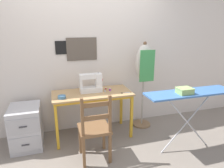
{
  "coord_description": "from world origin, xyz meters",
  "views": [
    {
      "loc": [
        -0.55,
        -2.63,
        1.74
      ],
      "look_at": [
        0.32,
        0.26,
        0.86
      ],
      "focal_mm": 32.0,
      "sensor_mm": 36.0,
      "label": 1
    }
  ],
  "objects_px": {
    "fabric_bowl": "(62,97)",
    "thread_spool_mid_table": "(106,89)",
    "scissors": "(124,93)",
    "wooden_chair": "(95,129)",
    "thread_spool_near_machine": "(105,91)",
    "thread_spool_far_edge": "(110,90)",
    "filing_cabinet": "(26,127)",
    "dress_form": "(144,68)",
    "sewing_machine": "(92,83)",
    "ironing_board": "(190,95)",
    "storage_box": "(185,91)"
  },
  "relations": [
    {
      "from": "thread_spool_far_edge",
      "to": "filing_cabinet",
      "type": "distance_m",
      "value": 1.37
    },
    {
      "from": "thread_spool_near_machine",
      "to": "wooden_chair",
      "type": "xyz_separation_m",
      "value": [
        -0.3,
        -0.6,
        -0.31
      ]
    },
    {
      "from": "fabric_bowl",
      "to": "thread_spool_near_machine",
      "type": "height_order",
      "value": "fabric_bowl"
    },
    {
      "from": "scissors",
      "to": "dress_form",
      "type": "distance_m",
      "value": 0.6
    },
    {
      "from": "filing_cabinet",
      "to": "dress_form",
      "type": "distance_m",
      "value": 2.06
    },
    {
      "from": "sewing_machine",
      "to": "thread_spool_far_edge",
      "type": "bearing_deg",
      "value": -7.32
    },
    {
      "from": "fabric_bowl",
      "to": "dress_form",
      "type": "bearing_deg",
      "value": 9.26
    },
    {
      "from": "filing_cabinet",
      "to": "ironing_board",
      "type": "height_order",
      "value": "ironing_board"
    },
    {
      "from": "thread_spool_near_machine",
      "to": "wooden_chair",
      "type": "height_order",
      "value": "wooden_chair"
    },
    {
      "from": "filing_cabinet",
      "to": "thread_spool_far_edge",
      "type": "bearing_deg",
      "value": 0.91
    },
    {
      "from": "dress_form",
      "to": "storage_box",
      "type": "relative_size",
      "value": 7.57
    },
    {
      "from": "thread_spool_near_machine",
      "to": "wooden_chair",
      "type": "distance_m",
      "value": 0.74
    },
    {
      "from": "fabric_bowl",
      "to": "thread_spool_mid_table",
      "type": "relative_size",
      "value": 3.43
    },
    {
      "from": "fabric_bowl",
      "to": "filing_cabinet",
      "type": "xyz_separation_m",
      "value": [
        -0.53,
        0.12,
        -0.45
      ]
    },
    {
      "from": "scissors",
      "to": "wooden_chair",
      "type": "bearing_deg",
      "value": -141.13
    },
    {
      "from": "scissors",
      "to": "dress_form",
      "type": "xyz_separation_m",
      "value": [
        0.45,
        0.25,
        0.32
      ]
    },
    {
      "from": "scissors",
      "to": "ironing_board",
      "type": "relative_size",
      "value": 0.11
    },
    {
      "from": "scissors",
      "to": "thread_spool_near_machine",
      "type": "bearing_deg",
      "value": 152.05
    },
    {
      "from": "dress_form",
      "to": "sewing_machine",
      "type": "bearing_deg",
      "value": -176.75
    },
    {
      "from": "filing_cabinet",
      "to": "storage_box",
      "type": "relative_size",
      "value": 3.15
    },
    {
      "from": "scissors",
      "to": "storage_box",
      "type": "bearing_deg",
      "value": -46.31
    },
    {
      "from": "scissors",
      "to": "dress_form",
      "type": "height_order",
      "value": "dress_form"
    },
    {
      "from": "sewing_machine",
      "to": "storage_box",
      "type": "relative_size",
      "value": 1.8
    },
    {
      "from": "fabric_bowl",
      "to": "scissors",
      "type": "xyz_separation_m",
      "value": [
        0.94,
        -0.03,
        -0.02
      ]
    },
    {
      "from": "thread_spool_far_edge",
      "to": "wooden_chair",
      "type": "xyz_separation_m",
      "value": [
        -0.39,
        -0.62,
        -0.32
      ]
    },
    {
      "from": "thread_spool_near_machine",
      "to": "filing_cabinet",
      "type": "bearing_deg",
      "value": 179.78
    },
    {
      "from": "thread_spool_near_machine",
      "to": "thread_spool_far_edge",
      "type": "distance_m",
      "value": 0.09
    },
    {
      "from": "filing_cabinet",
      "to": "storage_box",
      "type": "distance_m",
      "value": 2.3
    },
    {
      "from": "sewing_machine",
      "to": "thread_spool_near_machine",
      "type": "bearing_deg",
      "value": -17.64
    },
    {
      "from": "thread_spool_near_machine",
      "to": "wooden_chair",
      "type": "relative_size",
      "value": 0.04
    },
    {
      "from": "thread_spool_mid_table",
      "to": "ironing_board",
      "type": "height_order",
      "value": "ironing_board"
    },
    {
      "from": "dress_form",
      "to": "ironing_board",
      "type": "xyz_separation_m",
      "value": [
        0.29,
        -0.85,
        -0.23
      ]
    },
    {
      "from": "sewing_machine",
      "to": "wooden_chair",
      "type": "height_order",
      "value": "sewing_machine"
    },
    {
      "from": "sewing_machine",
      "to": "thread_spool_far_edge",
      "type": "distance_m",
      "value": 0.31
    },
    {
      "from": "thread_spool_near_machine",
      "to": "fabric_bowl",
      "type": "bearing_deg",
      "value": -170.44
    },
    {
      "from": "thread_spool_far_edge",
      "to": "wooden_chair",
      "type": "bearing_deg",
      "value": -122.03
    },
    {
      "from": "fabric_bowl",
      "to": "filing_cabinet",
      "type": "relative_size",
      "value": 0.18
    },
    {
      "from": "fabric_bowl",
      "to": "scissors",
      "type": "bearing_deg",
      "value": -1.7
    },
    {
      "from": "dress_form",
      "to": "thread_spool_near_machine",
      "type": "bearing_deg",
      "value": -171.03
    },
    {
      "from": "sewing_machine",
      "to": "filing_cabinet",
      "type": "relative_size",
      "value": 0.57
    },
    {
      "from": "filing_cabinet",
      "to": "dress_form",
      "type": "xyz_separation_m",
      "value": [
        1.91,
        0.11,
        0.75
      ]
    },
    {
      "from": "ironing_board",
      "to": "storage_box",
      "type": "height_order",
      "value": "storage_box"
    },
    {
      "from": "wooden_chair",
      "to": "ironing_board",
      "type": "xyz_separation_m",
      "value": [
        1.31,
        -0.14,
        0.39
      ]
    },
    {
      "from": "sewing_machine",
      "to": "filing_cabinet",
      "type": "height_order",
      "value": "sewing_machine"
    },
    {
      "from": "sewing_machine",
      "to": "filing_cabinet",
      "type": "bearing_deg",
      "value": -176.8
    },
    {
      "from": "thread_spool_far_edge",
      "to": "filing_cabinet",
      "type": "height_order",
      "value": "thread_spool_far_edge"
    },
    {
      "from": "fabric_bowl",
      "to": "wooden_chair",
      "type": "height_order",
      "value": "wooden_chair"
    },
    {
      "from": "thread_spool_near_machine",
      "to": "dress_form",
      "type": "xyz_separation_m",
      "value": [
        0.71,
        0.11,
        0.3
      ]
    },
    {
      "from": "fabric_bowl",
      "to": "storage_box",
      "type": "xyz_separation_m",
      "value": [
        1.55,
        -0.67,
        0.16
      ]
    },
    {
      "from": "sewing_machine",
      "to": "thread_spool_mid_table",
      "type": "bearing_deg",
      "value": 11.0
    }
  ]
}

